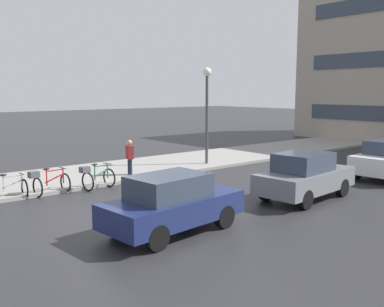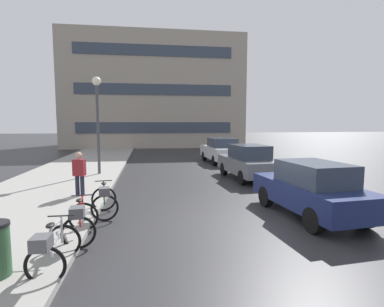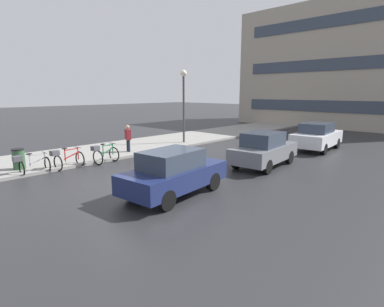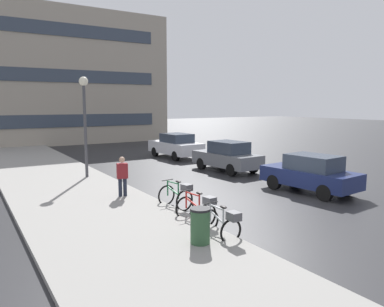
% 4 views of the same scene
% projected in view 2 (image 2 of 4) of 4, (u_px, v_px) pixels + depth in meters
% --- Properties ---
extents(ground_plane, '(140.00, 140.00, 0.00)m').
position_uv_depth(ground_plane, '(230.00, 224.00, 7.96)').
color(ground_plane, '#28282B').
extents(sidewalk_kerb, '(4.80, 60.00, 0.14)m').
position_uv_depth(sidewalk_kerb, '(80.00, 169.00, 16.94)').
color(sidewalk_kerb, gray).
rests_on(sidewalk_kerb, ground).
extents(bicycle_nearest, '(0.69, 1.36, 0.95)m').
position_uv_depth(bicycle_nearest, '(52.00, 248.00, 5.26)').
color(bicycle_nearest, black).
rests_on(bicycle_nearest, ground).
extents(bicycle_second, '(0.85, 1.46, 1.01)m').
position_uv_depth(bicycle_second, '(80.00, 220.00, 6.71)').
color(bicycle_second, black).
rests_on(bicycle_second, ground).
extents(bicycle_third, '(0.91, 1.39, 1.02)m').
position_uv_depth(bicycle_third, '(104.00, 200.00, 8.48)').
color(bicycle_third, black).
rests_on(bicycle_third, ground).
extents(car_navy, '(2.06, 4.08, 1.58)m').
position_uv_depth(car_navy, '(311.00, 189.00, 8.54)').
color(car_navy, navy).
rests_on(car_navy, ground).
extents(car_grey, '(2.04, 4.13, 1.64)m').
position_uv_depth(car_grey, '(248.00, 162.00, 14.20)').
color(car_grey, slate).
rests_on(car_grey, ground).
extents(car_white, '(2.15, 4.34, 1.65)m').
position_uv_depth(car_white, '(221.00, 150.00, 20.09)').
color(car_white, silver).
rests_on(car_white, ground).
extents(pedestrian, '(0.44, 0.32, 1.66)m').
position_uv_depth(pedestrian, '(79.00, 173.00, 10.46)').
color(pedestrian, '#1E2333').
rests_on(pedestrian, ground).
extents(streetlamp, '(0.43, 0.43, 4.90)m').
position_uv_depth(streetlamp, '(97.00, 108.00, 14.64)').
color(streetlamp, '#424247').
rests_on(streetlamp, ground).
extents(building_facade_main, '(19.21, 9.41, 12.01)m').
position_uv_depth(building_facade_main, '(154.00, 94.00, 34.83)').
color(building_facade_main, '#9E9384').
rests_on(building_facade_main, ground).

